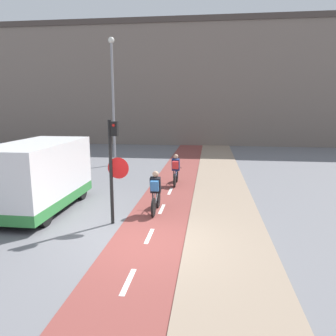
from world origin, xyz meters
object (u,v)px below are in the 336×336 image
Objects in this scene: street_lamp_far at (113,90)px; cyclist_far at (176,170)px; cyclist_near at (156,193)px; van at (38,177)px; traffic_light_pole at (113,161)px.

cyclist_far is at bearing -47.03° from street_lamp_far.
cyclist_far is (0.29, 4.10, -0.01)m from cyclist_near.
cyclist_far is 6.25m from van.
street_lamp_far is at bearing 88.99° from van.
street_lamp_far is (-2.92, 9.98, 2.56)m from traffic_light_pole.
van is at bearing -91.01° from street_lamp_far.
traffic_light_pole is 1.98× the size of cyclist_far.
street_lamp_far is 4.50× the size of cyclist_near.
cyclist_near is at bearing -93.99° from cyclist_far.
street_lamp_far reaches higher than traffic_light_pole.
street_lamp_far is at bearing 114.78° from cyclist_near.
street_lamp_far is at bearing 132.97° from cyclist_far.
cyclist_near is 4.11m from cyclist_far.
van reaches higher than cyclist_far.
cyclist_far is at bearing 86.01° from cyclist_near.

